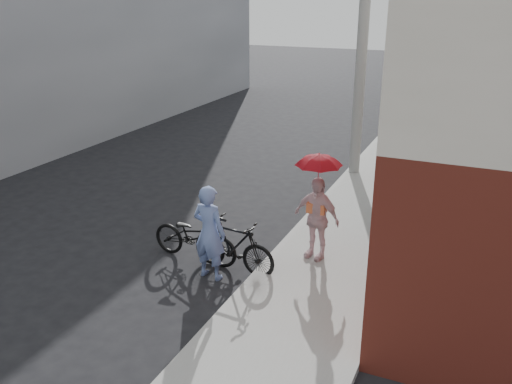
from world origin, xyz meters
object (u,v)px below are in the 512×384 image
Objects in this scene: officer at (209,233)px; kimono_woman at (316,218)px; bike_right at (233,246)px; planter at (393,216)px; bike_left at (195,237)px; utility_pole at (362,44)px.

officer is 1.98m from kimono_woman.
bike_right is 3.91m from planter.
officer reaches higher than planter.
kimono_woman reaches higher than planter.
planter is (3.11, 3.08, -0.25)m from bike_left.
bike_right is at bearing -129.68° from kimono_woman.
bike_left is 1.09× the size of bike_right.
kimono_woman is (2.10, 0.80, 0.43)m from bike_left.
bike_right is 1.06× the size of kimono_woman.
utility_pole reaches higher than planter.
utility_pole is 4.24× the size of bike_right.
bike_left is at bearing 88.22° from bike_right.
kimono_woman is 3.99× the size of planter.
bike_right is at bearing -125.29° from planter.
planter is (2.26, 3.19, -0.27)m from bike_right.
utility_pole reaches higher than bike_left.
kimono_woman is at bearing -48.91° from bike_right.
officer reaches higher than bike_left.
bike_left reaches higher than planter.
officer is 4.39× the size of planter.
utility_pole is at bearing 118.26° from planter.
officer is at bearing -98.09° from utility_pole.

